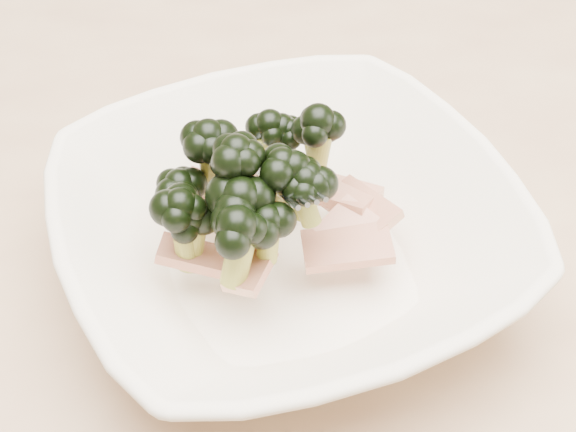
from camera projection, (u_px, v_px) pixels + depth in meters
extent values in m
cube|color=tan|center=(326.00, 226.00, 0.59)|extent=(1.20, 0.80, 0.04)
imported|color=white|center=(288.00, 233.00, 0.51)|extent=(0.35, 0.35, 0.07)
cylinder|color=olive|center=(183.00, 207.00, 0.51)|extent=(0.02, 0.02, 0.03)
ellipsoid|color=black|center=(180.00, 184.00, 0.49)|extent=(0.03, 0.03, 0.03)
cylinder|color=olive|center=(282.00, 186.00, 0.47)|extent=(0.02, 0.02, 0.03)
ellipsoid|color=black|center=(282.00, 163.00, 0.46)|extent=(0.03, 0.03, 0.02)
cylinder|color=olive|center=(184.00, 237.00, 0.48)|extent=(0.01, 0.02, 0.04)
ellipsoid|color=black|center=(180.00, 205.00, 0.46)|extent=(0.03, 0.03, 0.03)
cylinder|color=olive|center=(239.00, 185.00, 0.47)|extent=(0.01, 0.02, 0.04)
ellipsoid|color=black|center=(237.00, 151.00, 0.46)|extent=(0.03, 0.03, 0.03)
cylinder|color=olive|center=(215.00, 167.00, 0.53)|extent=(0.02, 0.02, 0.04)
ellipsoid|color=black|center=(213.00, 140.00, 0.52)|extent=(0.03, 0.03, 0.03)
cylinder|color=olive|center=(212.00, 171.00, 0.51)|extent=(0.02, 0.03, 0.05)
ellipsoid|color=black|center=(208.00, 136.00, 0.49)|extent=(0.04, 0.04, 0.03)
cylinder|color=olive|center=(315.00, 154.00, 0.53)|extent=(0.02, 0.02, 0.04)
ellipsoid|color=black|center=(316.00, 124.00, 0.52)|extent=(0.03, 0.03, 0.02)
cylinder|color=olive|center=(242.00, 224.00, 0.47)|extent=(0.02, 0.02, 0.04)
ellipsoid|color=black|center=(241.00, 196.00, 0.45)|extent=(0.04, 0.04, 0.03)
cylinder|color=olive|center=(317.00, 157.00, 0.50)|extent=(0.02, 0.02, 0.05)
ellipsoid|color=black|center=(318.00, 121.00, 0.48)|extent=(0.04, 0.04, 0.03)
cylinder|color=olive|center=(268.00, 243.00, 0.47)|extent=(0.01, 0.01, 0.03)
ellipsoid|color=black|center=(268.00, 220.00, 0.45)|extent=(0.03, 0.03, 0.03)
cylinder|color=olive|center=(308.00, 201.00, 0.47)|extent=(0.02, 0.02, 0.03)
ellipsoid|color=black|center=(308.00, 178.00, 0.46)|extent=(0.03, 0.03, 0.03)
cylinder|color=olive|center=(239.00, 256.00, 0.46)|extent=(0.03, 0.02, 0.04)
ellipsoid|color=black|center=(237.00, 225.00, 0.44)|extent=(0.04, 0.04, 0.03)
cylinder|color=olive|center=(305.00, 204.00, 0.47)|extent=(0.02, 0.02, 0.03)
ellipsoid|color=black|center=(305.00, 180.00, 0.46)|extent=(0.03, 0.03, 0.03)
cylinder|color=olive|center=(192.00, 243.00, 0.49)|extent=(0.02, 0.02, 0.04)
ellipsoid|color=black|center=(189.00, 215.00, 0.47)|extent=(0.04, 0.04, 0.03)
cylinder|color=olive|center=(232.00, 190.00, 0.49)|extent=(0.01, 0.01, 0.03)
ellipsoid|color=black|center=(230.00, 165.00, 0.48)|extent=(0.03, 0.03, 0.02)
cylinder|color=olive|center=(289.00, 154.00, 0.55)|extent=(0.02, 0.01, 0.03)
ellipsoid|color=black|center=(289.00, 130.00, 0.54)|extent=(0.03, 0.03, 0.02)
cylinder|color=olive|center=(270.00, 149.00, 0.55)|extent=(0.02, 0.02, 0.04)
ellipsoid|color=black|center=(270.00, 124.00, 0.53)|extent=(0.03, 0.03, 0.03)
cube|color=maroon|center=(361.00, 208.00, 0.52)|extent=(0.05, 0.06, 0.02)
cube|color=maroon|center=(344.00, 194.00, 0.53)|extent=(0.06, 0.05, 0.02)
cube|color=maroon|center=(199.00, 257.00, 0.49)|extent=(0.05, 0.04, 0.02)
cube|color=maroon|center=(347.00, 247.00, 0.50)|extent=(0.06, 0.03, 0.01)
cube|color=maroon|center=(250.00, 269.00, 0.47)|extent=(0.04, 0.04, 0.01)
cube|color=maroon|center=(349.00, 228.00, 0.51)|extent=(0.05, 0.05, 0.02)
cube|color=maroon|center=(207.00, 196.00, 0.54)|extent=(0.05, 0.05, 0.02)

